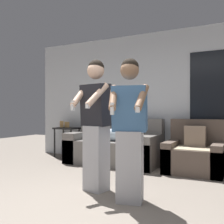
{
  "coord_description": "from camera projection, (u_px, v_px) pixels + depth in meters",
  "views": [
    {
      "loc": [
        1.54,
        -2.13,
        1.06
      ],
      "look_at": [
        0.06,
        0.79,
        1.05
      ],
      "focal_mm": 42.0,
      "sensor_mm": 36.0,
      "label": 1
    }
  ],
  "objects": [
    {
      "name": "ground_plane",
      "position": [
        71.0,
        218.0,
        2.6
      ],
      "size": [
        14.0,
        14.0,
        0.0
      ],
      "primitive_type": "plane",
      "color": "slate"
    },
    {
      "name": "wall_back",
      "position": [
        162.0,
        97.0,
        5.39
      ],
      "size": [
        6.09,
        0.07,
        2.7
      ],
      "color": "silver",
      "rests_on": "ground_plane"
    },
    {
      "name": "couch",
      "position": [
        114.0,
        147.0,
        5.32
      ],
      "size": [
        1.86,
        0.92,
        0.91
      ],
      "color": "slate",
      "rests_on": "ground_plane"
    },
    {
      "name": "armchair",
      "position": [
        195.0,
        154.0,
        4.59
      ],
      "size": [
        0.96,
        0.89,
        0.91
      ],
      "color": "brown",
      "rests_on": "ground_plane"
    },
    {
      "name": "side_table",
      "position": [
        67.0,
        132.0,
        6.15
      ],
      "size": [
        0.54,
        0.41,
        0.83
      ],
      "color": "black",
      "rests_on": "ground_plane"
    },
    {
      "name": "person_left",
      "position": [
        96.0,
        122.0,
        3.49
      ],
      "size": [
        0.45,
        0.52,
        1.75
      ],
      "color": "#B2B2B7",
      "rests_on": "ground_plane"
    },
    {
      "name": "person_right",
      "position": [
        130.0,
        128.0,
        3.04
      ],
      "size": [
        0.47,
        0.53,
        1.68
      ],
      "color": "#B2B2B7",
      "rests_on": "ground_plane"
    }
  ]
}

